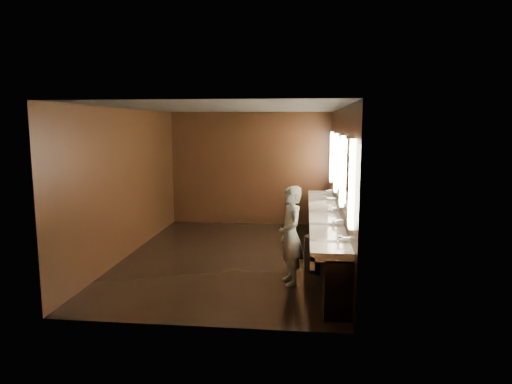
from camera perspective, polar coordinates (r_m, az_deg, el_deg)
floor at (r=8.77m, az=-3.07°, el=-8.13°), size 6.00×6.00×0.00m
ceiling at (r=8.41m, az=-3.22°, el=10.46°), size 4.00×6.00×0.02m
wall_back at (r=11.43m, az=-0.69°, el=2.94°), size 4.00×0.02×2.80m
wall_front at (r=5.58m, az=-8.17°, el=-3.10°), size 4.00×0.02×2.80m
wall_left at (r=9.02m, az=-15.78°, el=1.11°), size 0.02×6.00×2.80m
wall_right at (r=8.39m, az=10.46°, el=0.75°), size 0.02×6.00×2.80m
sink_counter at (r=8.55m, az=8.91°, el=-5.24°), size 0.55×5.40×1.01m
mirror_band at (r=8.35m, az=10.39°, el=3.14°), size 0.06×5.03×1.15m
person at (r=7.21m, az=4.36°, el=-5.42°), size 0.52×0.65×1.56m
trash_bin at (r=7.96m, az=7.50°, el=-7.64°), size 0.44×0.44×0.62m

